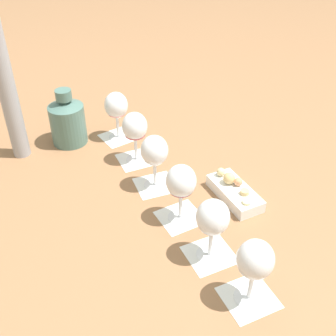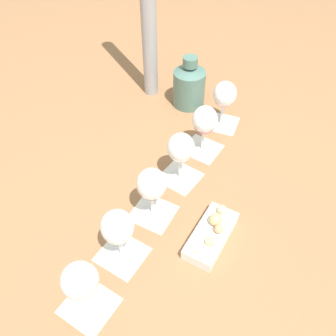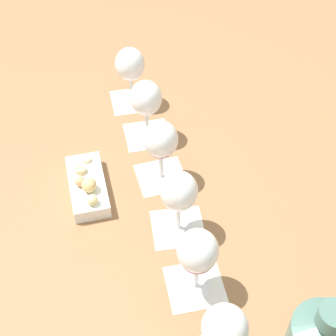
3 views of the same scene
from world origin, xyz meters
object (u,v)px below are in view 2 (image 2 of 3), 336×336
wine_glass_0 (225,96)px  wine_glass_2 (181,150)px  wine_glass_4 (118,229)px  ceramic_vase (189,85)px  snack_dish (212,234)px  wine_glass_3 (152,186)px  wine_glass_5 (80,283)px  wine_glass_1 (205,122)px

wine_glass_0 → wine_glass_2: same height
wine_glass_2 → wine_glass_4: bearing=40.9°
ceramic_vase → wine_glass_4: bearing=54.0°
wine_glass_0 → snack_dish: wine_glass_0 is taller
wine_glass_3 → wine_glass_4: same height
wine_glass_5 → snack_dish: 0.35m
wine_glass_0 → wine_glass_1: bearing=41.0°
wine_glass_3 → wine_glass_5: bearing=42.9°
ceramic_vase → wine_glass_5: bearing=52.4°
wine_glass_4 → wine_glass_5: 0.14m
wine_glass_4 → wine_glass_5: same height
wine_glass_4 → wine_glass_1: bearing=-139.6°
wine_glass_3 → wine_glass_4: (0.11, 0.10, 0.00)m
wine_glass_0 → wine_glass_1: same height
wine_glass_1 → wine_glass_2: same height
wine_glass_5 → ceramic_vase: bearing=-127.6°
wine_glass_2 → wine_glass_5: same height
ceramic_vase → wine_glass_1: bearing=78.6°
wine_glass_5 → ceramic_vase: ceramic_vase is taller
wine_glass_4 → ceramic_vase: (-0.39, -0.54, -0.03)m
wine_glass_2 → wine_glass_4: same height
wine_glass_2 → ceramic_vase: bearing=-115.5°
wine_glass_4 → wine_glass_2: bearing=-139.1°
wine_glass_0 → wine_glass_2: (0.23, 0.19, 0.00)m
wine_glass_5 → snack_dish: bearing=-167.8°
wine_glass_2 → wine_glass_3: size_ratio=1.00×
wine_glass_5 → wine_glass_3: bearing=-137.1°
ceramic_vase → snack_dish: (0.16, 0.57, -0.06)m
wine_glass_0 → ceramic_vase: bearing=-66.1°
wine_glass_5 → wine_glass_2: bearing=-137.8°
wine_glass_1 → wine_glass_0: bearing=-139.0°
wine_glass_1 → wine_glass_2: size_ratio=1.00×
wine_glass_1 → ceramic_vase: (-0.05, -0.25, -0.03)m
wine_glass_0 → wine_glass_5: bearing=41.4°
wine_glass_3 → ceramic_vase: size_ratio=0.87×
snack_dish → wine_glass_2: bearing=-89.9°
wine_glass_1 → wine_glass_3: bearing=40.1°
wine_glass_4 → snack_dish: size_ratio=0.88×
wine_glass_0 → wine_glass_4: size_ratio=1.00×
wine_glass_1 → wine_glass_4: same height
wine_glass_5 → wine_glass_1: bearing=-138.5°
wine_glass_1 → ceramic_vase: ceramic_vase is taller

